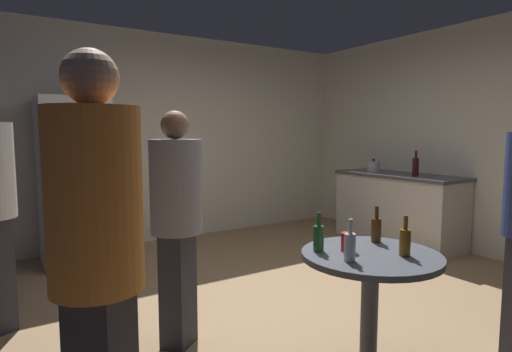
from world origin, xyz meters
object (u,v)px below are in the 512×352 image
(person_in_gray_shirt, at_px, (177,211))
(plastic_cup_red, at_px, (348,242))
(beer_bottle_green, at_px, (319,237))
(beer_bottle_brown, at_px, (376,229))
(beer_bottle_amber, at_px, (405,241))
(foreground_table, at_px, (370,271))
(person_in_orange_shirt, at_px, (97,246))
(kettle, at_px, (374,166))
(refrigerator, at_px, (75,181))
(wine_bottle_on_counter, at_px, (416,166))
(beer_bottle_clear, at_px, (350,246))

(person_in_gray_shirt, bearing_deg, plastic_cup_red, 2.34)
(beer_bottle_green, bearing_deg, beer_bottle_brown, -5.28)
(beer_bottle_amber, xyz_separation_m, beer_bottle_green, (-0.35, 0.33, 0.00))
(foreground_table, height_order, beer_bottle_brown, beer_bottle_brown)
(beer_bottle_amber, xyz_separation_m, beer_bottle_brown, (0.10, 0.29, 0.00))
(foreground_table, xyz_separation_m, plastic_cup_red, (-0.09, 0.10, 0.16))
(beer_bottle_brown, xyz_separation_m, beer_bottle_green, (-0.44, 0.04, 0.00))
(person_in_orange_shirt, bearing_deg, beer_bottle_green, -25.39)
(beer_bottle_amber, height_order, beer_bottle_brown, same)
(person_in_gray_shirt, bearing_deg, kettle, 73.14)
(beer_bottle_amber, relative_size, beer_bottle_brown, 1.00)
(refrigerator, height_order, person_in_gray_shirt, refrigerator)
(beer_bottle_brown, bearing_deg, foreground_table, -144.54)
(kettle, xyz_separation_m, wine_bottle_on_counter, (-0.02, -0.67, 0.05))
(beer_bottle_clear, relative_size, person_in_gray_shirt, 0.15)
(beer_bottle_green, xyz_separation_m, beer_bottle_clear, (0.01, -0.24, 0.00))
(foreground_table, bearing_deg, plastic_cup_red, 132.13)
(beer_bottle_brown, height_order, person_in_orange_shirt, person_in_orange_shirt)
(beer_bottle_brown, bearing_deg, person_in_orange_shirt, -173.58)
(foreground_table, bearing_deg, person_in_orange_shirt, -178.43)
(person_in_gray_shirt, bearing_deg, refrigerator, 147.13)
(wine_bottle_on_counter, height_order, person_in_orange_shirt, person_in_orange_shirt)
(plastic_cup_red, bearing_deg, wine_bottle_on_counter, 29.57)
(kettle, distance_m, beer_bottle_amber, 3.42)
(foreground_table, height_order, person_in_gray_shirt, person_in_gray_shirt)
(refrigerator, distance_m, beer_bottle_brown, 3.37)
(beer_bottle_amber, bearing_deg, beer_bottle_clear, 163.45)
(refrigerator, relative_size, foreground_table, 2.25)
(beer_bottle_green, relative_size, person_in_gray_shirt, 0.15)
(refrigerator, xyz_separation_m, foreground_table, (1.03, -3.28, -0.27))
(refrigerator, xyz_separation_m, beer_bottle_brown, (1.25, -3.13, -0.08))
(foreground_table, height_order, beer_bottle_green, beer_bottle_green)
(person_in_gray_shirt, bearing_deg, wine_bottle_on_counter, 62.65)
(beer_bottle_green, bearing_deg, person_in_gray_shirt, 128.05)
(kettle, relative_size, person_in_gray_shirt, 0.16)
(person_in_gray_shirt, bearing_deg, foreground_table, 2.49)
(refrigerator, height_order, person_in_orange_shirt, refrigerator)
(kettle, bearing_deg, beer_bottle_brown, -137.98)
(kettle, bearing_deg, refrigerator, 164.09)
(beer_bottle_brown, distance_m, person_in_gray_shirt, 1.29)
(person_in_orange_shirt, bearing_deg, kettle, -6.28)
(refrigerator, relative_size, person_in_orange_shirt, 1.05)
(wine_bottle_on_counter, height_order, beer_bottle_amber, wine_bottle_on_counter)
(beer_bottle_green, distance_m, person_in_orange_shirt, 1.32)
(foreground_table, xyz_separation_m, person_in_gray_shirt, (-0.81, 0.93, 0.28))
(beer_bottle_clear, xyz_separation_m, person_in_orange_shirt, (-1.30, 0.00, 0.19))
(kettle, height_order, beer_bottle_amber, kettle)
(plastic_cup_red, xyz_separation_m, person_in_orange_shirt, (-1.43, -0.14, 0.22))
(foreground_table, distance_m, plastic_cup_red, 0.21)
(kettle, height_order, wine_bottle_on_counter, wine_bottle_on_counter)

